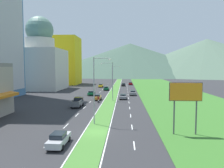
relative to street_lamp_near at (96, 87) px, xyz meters
The scene contains 51 objects.
ground_plane 7.44m from the street_lamp_near, 82.09° to the right, with size 600.00×600.00×0.00m, color #2D2D30.
grass_median 56.01m from the street_lamp_near, 89.38° to the left, with size 3.20×240.00×0.06m, color #477F33.
grass_verge_right 59.89m from the street_lamp_near, 69.16° to the left, with size 24.00×240.00×0.06m, color #387028.
lane_dash_left_2 11.68m from the street_lamp_near, 116.72° to the right, with size 0.16×2.80×0.01m, color silver.
lane_dash_left_3 7.62m from the street_lamp_near, 164.41° to the right, with size 0.16×2.80×0.01m, color silver.
lane_dash_left_4 9.89m from the street_lamp_near, 124.99° to the left, with size 0.16×2.80×0.01m, color silver.
lane_dash_left_5 15.99m from the street_lamp_near, 107.68° to the left, with size 0.16×2.80×0.01m, color silver.
lane_dash_left_6 23.06m from the street_lamp_near, 101.66° to the left, with size 0.16×2.80×0.01m, color silver.
lane_dash_left_7 30.43m from the street_lamp_near, 98.68° to the left, with size 0.16×2.80×0.01m, color silver.
lane_dash_left_8 37.93m from the street_lamp_near, 96.90° to the left, with size 0.16×2.80×0.01m, color silver.
lane_dash_left_9 45.49m from the street_lamp_near, 95.73° to the left, with size 0.16×2.80×0.01m, color silver.
lane_dash_left_10 53.08m from the street_lamp_near, 94.90° to the left, with size 0.16×2.80×0.01m, color silver.
lane_dash_left_11 60.70m from the street_lamp_near, 94.27° to the left, with size 0.16×2.80×0.01m, color silver.
lane_dash_left_12 68.34m from the street_lamp_near, 93.79° to the left, with size 0.16×2.80×0.01m, color silver.
lane_dash_left_13 75.98m from the street_lamp_near, 93.41° to the left, with size 0.16×2.80×0.01m, color silver.
lane_dash_left_14 83.63m from the street_lamp_near, 93.09° to the left, with size 0.16×2.80×0.01m, color silver.
lane_dash_right_2 12.19m from the street_lamp_near, 57.49° to the right, with size 0.16×2.80×0.01m, color silver.
lane_dash_right_3 8.39m from the street_lamp_near, 12.42° to the right, with size 0.16×2.80×0.01m, color silver.
lane_dash_right_4 10.49m from the street_lamp_near, 48.45° to the left, with size 0.16×2.80×0.01m, color silver.
lane_dash_right_5 16.37m from the street_lamp_near, 68.02° to the left, with size 0.16×2.80×0.01m, color silver.
lane_dash_right_6 23.33m from the street_lamp_near, 75.35° to the left, with size 0.16×2.80×0.01m, color silver.
lane_dash_right_7 30.63m from the street_lamp_near, 79.06° to the left, with size 0.16×2.80×0.01m, color silver.
lane_dash_right_8 38.09m from the street_lamp_near, 81.28° to the left, with size 0.16×2.80×0.01m, color silver.
lane_dash_right_9 45.62m from the street_lamp_near, 82.76° to the left, with size 0.16×2.80×0.01m, color silver.
lane_dash_right_10 53.20m from the street_lamp_near, 83.81° to the left, with size 0.16×2.80×0.01m, color silver.
lane_dash_right_11 60.80m from the street_lamp_near, 84.60° to the left, with size 0.16×2.80×0.01m, color silver.
lane_dash_right_12 68.43m from the street_lamp_near, 85.20° to the left, with size 0.16×2.80×0.01m, color silver.
lane_dash_right_13 76.06m from the street_lamp_near, 85.69° to the left, with size 0.16×2.80×0.01m, color silver.
lane_dash_right_14 83.71m from the street_lamp_near, 86.09° to the left, with size 0.16×2.80×0.01m, color silver.
edge_line_median_left 56.02m from the street_lamp_near, 91.18° to the left, with size 0.16×240.00×0.01m, color silver.
edge_line_median_right 56.06m from the street_lamp_near, 87.58° to the left, with size 0.16×240.00×0.01m, color silver.
domed_building 61.54m from the street_lamp_near, 119.54° to the left, with size 18.50×18.50×29.78m.
midrise_colored 85.78m from the street_lamp_near, 109.44° to the left, with size 16.54×16.54×25.24m, color yellow.
hill_far_left 303.83m from the street_lamp_near, 112.69° to the left, with size 221.49×221.49×38.34m, color #47664C.
hill_far_center 246.77m from the street_lamp_near, 87.35° to the left, with size 230.66×230.66×39.96m, color #3D5647.
hill_far_right 258.10m from the street_lamp_near, 66.16° to the left, with size 232.25×232.25×43.67m, color #516B56.
street_lamp_near is the anchor object (origin of this frame).
street_lamp_mid 24.49m from the street_lamp_near, 87.81° to the left, with size 3.46×0.28×10.39m.
street_lamp_far 48.89m from the street_lamp_near, 89.90° to the left, with size 3.29×0.50×9.66m.
billboard_roadside 13.48m from the street_lamp_near, 19.86° to the right, with size 4.36×0.28×7.07m.
car_0 64.08m from the street_lamp_near, 95.70° to the left, with size 1.93×4.74×1.58m.
car_1 11.30m from the street_lamp_near, 107.52° to the right, with size 1.86×4.56×1.57m.
car_2 28.31m from the street_lamp_near, 81.53° to the left, with size 1.99×4.26×1.42m.
car_3 37.36m from the street_lamp_near, 78.74° to the left, with size 1.99×4.47×1.52m.
car_4 51.06m from the street_lamp_near, 93.05° to the left, with size 1.90×4.51×1.53m.
car_5 78.59m from the street_lamp_near, 84.43° to the left, with size 2.04×4.57×1.38m.
car_6 70.77m from the street_lamp_near, 86.79° to the left, with size 1.94×4.07×1.38m.
car_8 36.21m from the street_lamp_near, 100.03° to the left, with size 2.03×4.47×1.47m.
car_9 26.05m from the street_lamp_near, 96.68° to the left, with size 1.85×4.27×1.62m.
pickup_truck_0 17.10m from the street_lamp_near, 112.72° to the left, with size 2.18×5.40×2.00m.
motorcycle_rider 21.71m from the street_lamp_near, 95.96° to the left, with size 0.36×2.00×1.80m.
Camera 1 is at (3.95, -28.92, 9.04)m, focal length 34.27 mm.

